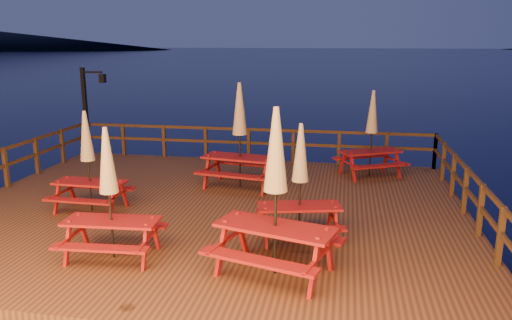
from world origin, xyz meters
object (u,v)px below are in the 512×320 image
Objects in this scene: picnic_table_0 at (109,192)px; picnic_table_1 at (240,134)px; picnic_table_2 at (88,160)px; lamp_post at (89,104)px.

picnic_table_0 is 0.86× the size of picnic_table_1.
lamp_post is at bearing 118.75° from picnic_table_2.
lamp_post is 6.36m from picnic_table_1.
picnic_table_0 is 5.01m from picnic_table_1.
picnic_table_2 is at bearing -131.06° from picnic_table_1.
picnic_table_1 is at bearing -25.24° from lamp_post.
picnic_table_0 reaches higher than picnic_table_2.
picnic_table_0 is at bearing -59.73° from lamp_post.
picnic_table_1 is (5.74, -2.71, -0.33)m from lamp_post.
lamp_post reaches higher than picnic_table_1.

